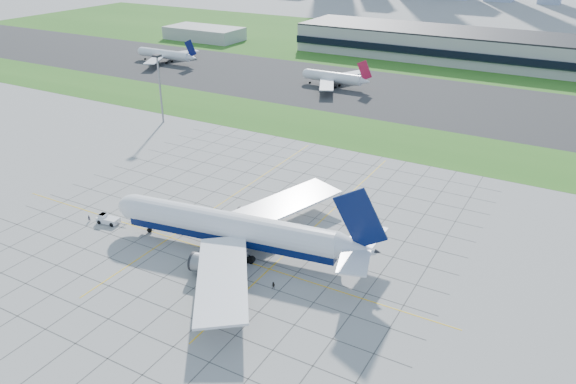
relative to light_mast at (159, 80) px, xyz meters
name	(u,v)px	position (x,y,z in m)	size (l,w,h in m)	color
ground	(209,244)	(70.00, -65.00, -16.18)	(1400.00, 1400.00, 0.00)	#999994
grass_median	(358,133)	(70.00, 25.00, -16.16)	(700.00, 35.00, 0.04)	#29611B
asphalt_taxiway	(407,96)	(70.00, 80.00, -16.15)	(700.00, 75.00, 0.04)	#383838
grass_far	(467,52)	(70.00, 190.00, -16.16)	(700.00, 145.00, 0.04)	#29611B
apron_markings	(237,225)	(70.43, -53.91, -16.17)	(120.00, 130.00, 0.03)	#474744
terminal	(535,53)	(110.00, 164.87, -8.29)	(260.00, 43.00, 15.80)	#B7B7B2
service_block	(204,33)	(-90.00, 145.00, -12.18)	(50.00, 25.00, 8.00)	#B7B7B2
light_mast	(159,80)	(0.00, 0.00, 0.00)	(2.50, 2.50, 25.60)	gray
airliner	(233,228)	(76.71, -64.16, -10.46)	(66.21, 66.63, 20.92)	white
pushback_tug	(107,219)	(41.29, -69.08, -15.16)	(8.41, 3.59, 2.31)	white
crew_near	(89,218)	(36.70, -70.79, -15.36)	(0.60, 0.39, 1.65)	black
crew_far	(273,286)	(92.59, -72.97, -15.35)	(0.81, 0.63, 1.66)	black
distant_jet_0	(165,54)	(-66.82, 79.71, -11.70)	(38.27, 42.66, 14.08)	white
distant_jet_1	(334,77)	(35.06, 78.80, -11.70)	(32.58, 42.66, 14.08)	white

